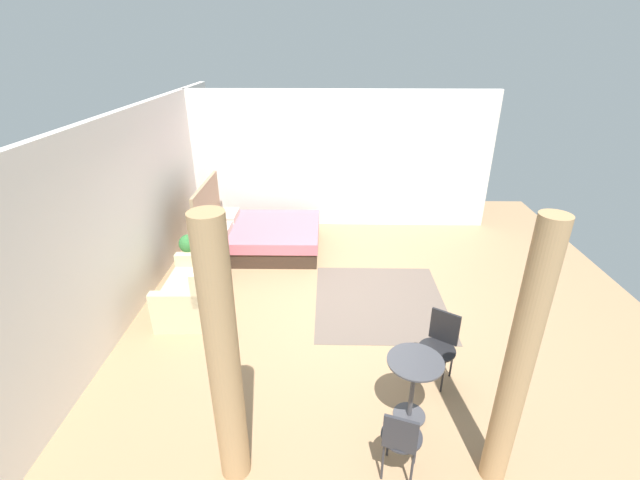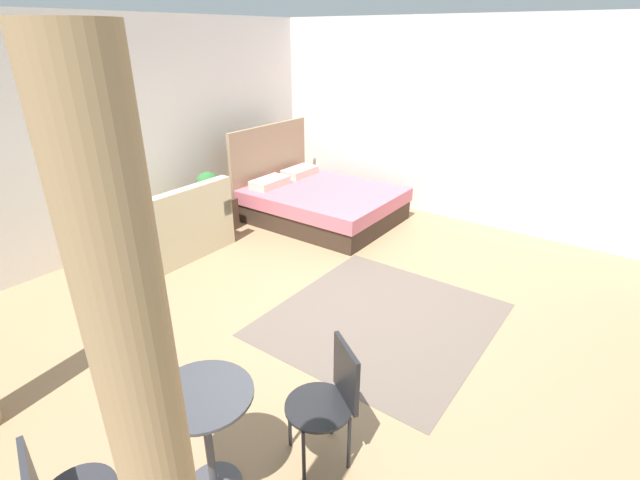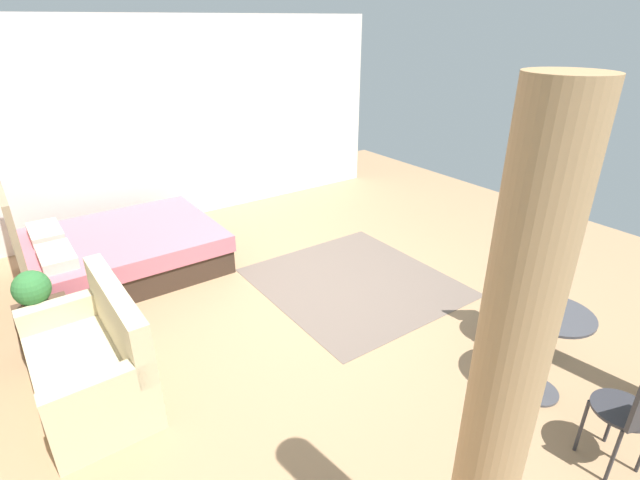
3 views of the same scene
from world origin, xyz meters
name	(u,v)px [view 2 (image 2 of 3)]	position (x,y,z in m)	size (l,w,h in m)	color
ground_plane	(332,303)	(0.00, 0.00, -0.01)	(9.27, 9.22, 0.02)	#9E7A56
wall_back	(137,132)	(0.00, 3.11, 1.41)	(9.27, 0.12, 2.82)	silver
wall_right	(460,123)	(3.14, 0.00, 1.41)	(0.12, 6.22, 2.82)	silver
area_rug	(381,319)	(0.02, -0.58, 0.00)	(2.13, 1.98, 0.01)	#66564C
bed	(319,201)	(1.84, 1.55, 0.28)	(1.71, 2.13, 1.31)	#38281E
couch	(178,231)	(-0.21, 2.23, 0.31)	(1.32, 0.75, 0.92)	beige
nightstand	(218,214)	(0.65, 2.46, 0.23)	(0.41, 0.44, 0.46)	#473323
potted_plant	(208,185)	(0.55, 2.48, 0.69)	(0.30, 0.30, 0.41)	brown
vase	(221,191)	(0.77, 2.48, 0.54)	(0.10, 0.10, 0.16)	silver
balcony_table	(206,425)	(-2.21, -0.66, 0.52)	(0.58, 0.58, 0.76)	#3F3F44
cafe_chair_near_window	(331,394)	(-1.57, -1.09, 0.51)	(0.60, 0.60, 0.85)	black
curtain_left	(157,467)	(-2.89, -1.32, 1.31)	(0.23, 0.23, 2.62)	tan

